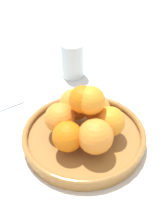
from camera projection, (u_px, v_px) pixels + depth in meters
name	position (u px, v px, depth m)	size (l,w,h in m)	color
ground_plane	(84.00, 142.00, 0.81)	(4.00, 4.00, 0.00)	silver
fruit_bowl	(84.00, 137.00, 0.80)	(0.32, 0.32, 0.04)	#A57238
orange_pile	(84.00, 117.00, 0.75)	(0.19, 0.19, 0.13)	orange
drinking_glass	(72.00, 60.00, 1.00)	(0.07, 0.07, 0.12)	silver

